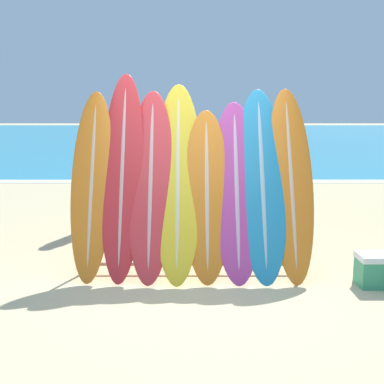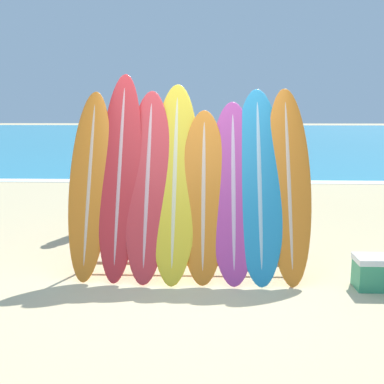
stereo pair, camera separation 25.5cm
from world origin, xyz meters
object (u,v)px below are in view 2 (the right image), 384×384
(surfboard_slot_2, at_px, (148,182))
(surfboard_slot_4, at_px, (203,193))
(person_near_water, at_px, (276,154))
(person_mid_beach, at_px, (284,157))
(surfboard_slot_3, at_px, (175,178))
(surfboard_rack, at_px, (189,237))
(surfboard_slot_1, at_px, (120,173))
(surfboard_slot_6, at_px, (259,182))
(person_far_left, at_px, (100,171))
(cooler_box, at_px, (381,272))
(surfboard_slot_0, at_px, (90,182))
(surfboard_slot_5, at_px, (233,189))
(surfboard_slot_7, at_px, (288,182))

(surfboard_slot_2, height_order, surfboard_slot_4, surfboard_slot_2)
(person_near_water, relative_size, person_mid_beach, 0.89)
(surfboard_slot_3, distance_m, surfboard_slot_4, 0.40)
(surfboard_rack, relative_size, surfboard_slot_1, 1.11)
(person_mid_beach, bearing_deg, surfboard_slot_3, -7.22)
(surfboard_rack, bearing_deg, surfboard_slot_6, 7.56)
(person_far_left, xyz_separation_m, cooler_box, (3.75, -2.61, -0.78))
(surfboard_slot_3, bearing_deg, cooler_box, -12.51)
(person_far_left, bearing_deg, surfboard_slot_3, 164.96)
(cooler_box, bearing_deg, surfboard_slot_0, 172.14)
(surfboard_slot_3, relative_size, surfboard_slot_5, 1.11)
(surfboard_rack, xyz_separation_m, person_mid_beach, (1.84, 4.62, 0.53))
(surfboard_slot_2, relative_size, person_near_water, 1.38)
(surfboard_slot_1, bearing_deg, person_mid_beach, 59.07)
(surfboard_slot_3, distance_m, surfboard_slot_5, 0.71)
(surfboard_slot_2, bearing_deg, person_near_water, 69.15)
(surfboard_slot_1, relative_size, surfboard_slot_7, 1.08)
(surfboard_rack, xyz_separation_m, surfboard_slot_6, (0.83, 0.11, 0.66))
(surfboard_slot_7, relative_size, person_near_water, 1.39)
(surfboard_slot_7, bearing_deg, surfboard_slot_2, -179.64)
(surfboard_slot_6, xyz_separation_m, person_mid_beach, (1.01, 4.51, -0.13))
(surfboard_slot_6, relative_size, person_far_left, 1.27)
(surfboard_slot_2, distance_m, person_near_water, 6.88)
(surfboard_rack, xyz_separation_m, surfboard_slot_4, (0.17, 0.04, 0.53))
(surfboard_slot_0, distance_m, surfboard_slot_6, 2.04)
(surfboard_slot_7, bearing_deg, surfboard_rack, -174.56)
(surfboard_slot_4, relative_size, surfboard_slot_7, 0.88)
(surfboard_slot_0, relative_size, surfboard_slot_6, 0.98)
(surfboard_slot_0, height_order, person_near_water, surfboard_slot_0)
(person_near_water, height_order, cooler_box, person_near_water)
(surfboard_slot_1, height_order, person_mid_beach, surfboard_slot_1)
(cooler_box, bearing_deg, surfboard_rack, 169.97)
(surfboard_rack, bearing_deg, person_far_left, 125.72)
(surfboard_rack, height_order, surfboard_slot_3, surfboard_slot_3)
(surfboard_slot_2, height_order, person_mid_beach, surfboard_slot_2)
(surfboard_slot_2, bearing_deg, surfboard_slot_3, 6.17)
(surfboard_rack, distance_m, surfboard_slot_0, 1.37)
(surfboard_rack, xyz_separation_m, surfboard_slot_3, (-0.18, 0.14, 0.69))
(surfboard_slot_6, bearing_deg, person_far_left, 138.94)
(surfboard_rack, xyz_separation_m, surfboard_slot_2, (-0.50, 0.10, 0.65))
(surfboard_rack, bearing_deg, surfboard_slot_3, 142.81)
(surfboard_rack, bearing_deg, surfboard_slot_5, 7.97)
(cooler_box, bearing_deg, person_mid_beach, 93.47)
(surfboard_rack, distance_m, surfboard_slot_1, 1.14)
(surfboard_slot_4, bearing_deg, person_mid_beach, 69.90)
(surfboard_slot_4, height_order, person_near_water, surfboard_slot_4)
(surfboard_slot_4, xyz_separation_m, person_near_water, (1.78, 6.48, -0.11))
(surfboard_slot_1, bearing_deg, surfboard_slot_0, -171.64)
(surfboard_slot_2, bearing_deg, surfboard_slot_4, -5.07)
(surfboard_slot_5, distance_m, surfboard_slot_7, 0.66)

